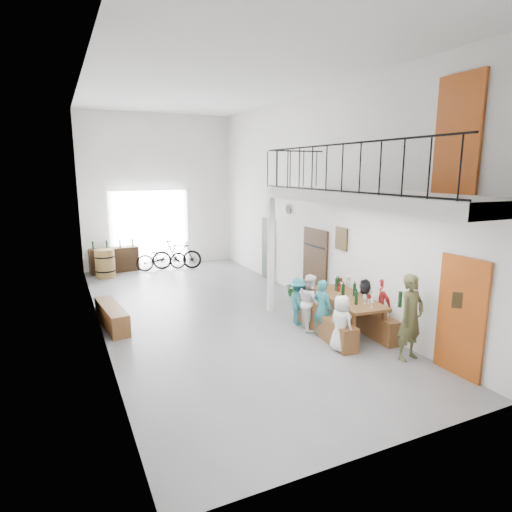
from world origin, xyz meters
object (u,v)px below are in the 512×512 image
oak_barrel (105,263)px  side_bench (112,316)px  tasting_table (347,300)px  bench_inner (325,324)px  serving_counter (114,260)px  bicycle_near (162,257)px  host_standing (411,317)px

oak_barrel → side_bench: bearing=-94.4°
tasting_table → bench_inner: size_ratio=0.99×
bench_inner → serving_counter: 8.74m
side_bench → serving_counter: (0.75, 5.59, 0.18)m
tasting_table → serving_counter: 8.96m
bench_inner → bicycle_near: bearing=109.7°
tasting_table → bicycle_near: bicycle_near is taller
bench_inner → host_standing: host_standing is taller
serving_counter → host_standing: bearing=-70.8°
side_bench → serving_counter: size_ratio=1.08×
host_standing → tasting_table: bearing=86.9°
tasting_table → oak_barrel: 8.53m
bench_inner → host_standing: size_ratio=1.34×
side_bench → oak_barrel: oak_barrel is taller
tasting_table → serving_counter: bearing=123.3°
host_standing → oak_barrel: bearing=106.8°
bench_inner → bicycle_near: size_ratio=1.23×
host_standing → bicycle_near: 9.66m
side_bench → host_standing: 6.44m
bench_inner → side_bench: size_ratio=1.24×
tasting_table → oak_barrel: oak_barrel is taller
tasting_table → bench_inner: 0.73m
host_standing → side_bench: bearing=130.1°
side_bench → host_standing: size_ratio=1.08×
tasting_table → serving_counter: serving_counter is taller
host_standing → bicycle_near: bearing=95.8°
tasting_table → bench_inner: tasting_table is taller
side_bench → serving_counter: serving_counter is taller
serving_counter → tasting_table: bearing=-67.7°
side_bench → bench_inner: bearing=-30.9°
oak_barrel → bicycle_near: bearing=7.7°
bicycle_near → host_standing: bearing=-161.9°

